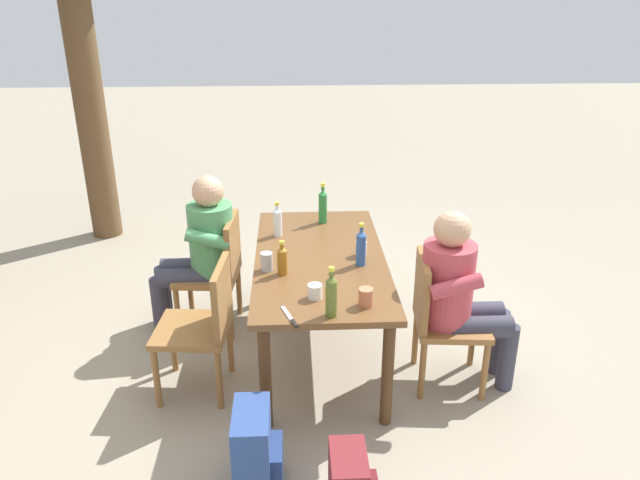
# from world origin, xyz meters

# --- Properties ---
(ground_plane) EXTENTS (24.00, 24.00, 0.00)m
(ground_plane) POSITION_xyz_m (0.00, 0.00, 0.00)
(ground_plane) COLOR gray
(dining_table) EXTENTS (1.71, 0.86, 0.73)m
(dining_table) POSITION_xyz_m (0.00, 0.00, 0.64)
(dining_table) COLOR brown
(dining_table) RESTS_ON ground_plane
(chair_far_right) EXTENTS (0.48, 0.48, 0.87)m
(chair_far_right) POSITION_xyz_m (0.38, 0.73, 0.49)
(chair_far_right) COLOR olive
(chair_far_right) RESTS_ON ground_plane
(chair_near_left) EXTENTS (0.48, 0.48, 0.87)m
(chair_near_left) POSITION_xyz_m (-0.38, -0.73, 0.49)
(chair_near_left) COLOR olive
(chair_near_left) RESTS_ON ground_plane
(chair_far_left) EXTENTS (0.48, 0.48, 0.87)m
(chair_far_left) POSITION_xyz_m (-0.39, 0.73, 0.49)
(chair_far_left) COLOR olive
(chair_far_left) RESTS_ON ground_plane
(person_in_white_shirt) EXTENTS (0.47, 0.61, 1.18)m
(person_in_white_shirt) POSITION_xyz_m (0.38, 0.84, 0.66)
(person_in_white_shirt) COLOR #4C935B
(person_in_white_shirt) RESTS_ON ground_plane
(person_in_plaid_shirt) EXTENTS (0.47, 0.61, 1.18)m
(person_in_plaid_shirt) POSITION_xyz_m (-0.38, -0.84, 0.66)
(person_in_plaid_shirt) COLOR #B7424C
(person_in_plaid_shirt) RESTS_ON ground_plane
(bottle_olive) EXTENTS (0.06, 0.06, 0.29)m
(bottle_olive) POSITION_xyz_m (-0.77, -0.02, 0.86)
(bottle_olive) COLOR #566623
(bottle_olive) RESTS_ON dining_table
(bottle_clear) EXTENTS (0.06, 0.06, 0.25)m
(bottle_clear) POSITION_xyz_m (0.38, 0.28, 0.84)
(bottle_clear) COLOR white
(bottle_clear) RESTS_ON dining_table
(bottle_green) EXTENTS (0.06, 0.06, 0.31)m
(bottle_green) POSITION_xyz_m (0.62, -0.05, 0.86)
(bottle_green) COLOR #287A38
(bottle_green) RESTS_ON dining_table
(bottle_amber) EXTENTS (0.06, 0.06, 0.22)m
(bottle_amber) POSITION_xyz_m (-0.25, 0.24, 0.83)
(bottle_amber) COLOR #996019
(bottle_amber) RESTS_ON dining_table
(bottle_blue) EXTENTS (0.06, 0.06, 0.28)m
(bottle_blue) POSITION_xyz_m (-0.13, -0.25, 0.85)
(bottle_blue) COLOR #2D56A3
(bottle_blue) RESTS_ON dining_table
(cup_glass) EXTENTS (0.07, 0.07, 0.10)m
(cup_glass) POSITION_xyz_m (0.01, -0.27, 0.78)
(cup_glass) COLOR silver
(cup_glass) RESTS_ON dining_table
(cup_steel) EXTENTS (0.08, 0.08, 0.12)m
(cup_steel) POSITION_xyz_m (-0.19, 0.34, 0.79)
(cup_steel) COLOR #B2B7BC
(cup_steel) RESTS_ON dining_table
(cup_white) EXTENTS (0.08, 0.08, 0.08)m
(cup_white) POSITION_xyz_m (-0.57, 0.06, 0.77)
(cup_white) COLOR white
(cup_white) RESTS_ON dining_table
(cup_terracotta) EXTENTS (0.08, 0.08, 0.10)m
(cup_terracotta) POSITION_xyz_m (-0.67, -0.22, 0.78)
(cup_terracotta) COLOR #BC6B47
(cup_terracotta) RESTS_ON dining_table
(table_knife) EXTENTS (0.23, 0.10, 0.01)m
(table_knife) POSITION_xyz_m (-0.80, 0.20, 0.74)
(table_knife) COLOR silver
(table_knife) RESTS_ON dining_table
(backpack_by_near_side) EXTENTS (0.34, 0.24, 0.45)m
(backpack_by_near_side) POSITION_xyz_m (-1.22, 0.39, 0.22)
(backpack_by_near_side) COLOR #2D4784
(backpack_by_near_side) RESTS_ON ground_plane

